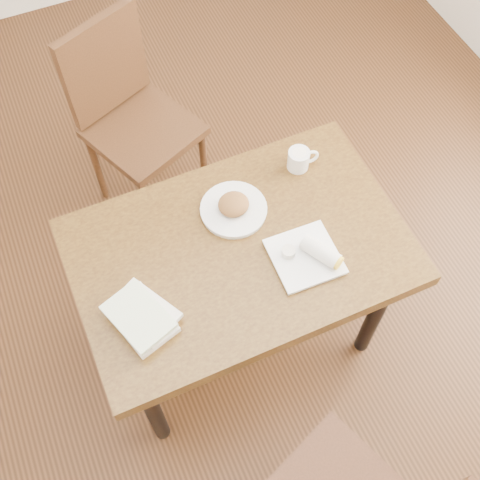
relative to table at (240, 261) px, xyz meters
name	(u,v)px	position (x,y,z in m)	size (l,w,h in m)	color
ground	(240,333)	(0.00, 0.00, -0.66)	(4.00, 5.00, 0.01)	#472814
room_walls	(240,38)	(0.00, 0.00, 0.97)	(4.02, 5.02, 2.80)	white
table	(240,261)	(0.00, 0.00, 0.00)	(1.12, 0.74, 0.75)	brown
chair_far	(128,110)	(-0.12, 0.94, -0.11)	(0.55, 0.55, 0.95)	#452813
plate_scone	(234,208)	(0.04, 0.14, 0.12)	(0.23, 0.23, 0.07)	white
coffee_mug	(299,159)	(0.34, 0.23, 0.13)	(0.12, 0.08, 0.08)	white
plate_burrito	(310,255)	(0.19, -0.13, 0.11)	(0.23, 0.23, 0.07)	white
book_stack	(141,316)	(-0.39, -0.12, 0.12)	(0.23, 0.26, 0.06)	white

